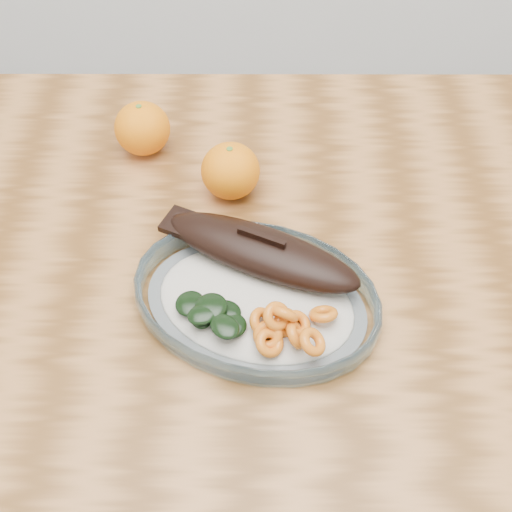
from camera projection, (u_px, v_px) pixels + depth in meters
The scene contains 5 objects.
ground at pixel (251, 486), 1.36m from camera, with size 3.00×3.00×0.00m, color slate.
dining_table at pixel (249, 309), 0.87m from camera, with size 1.20×0.80×0.75m.
plated_meal at pixel (256, 295), 0.74m from camera, with size 0.65×0.65×0.08m.
orange_left at pixel (142, 128), 0.90m from camera, with size 0.08×0.08×0.08m, color #EE6304.
orange_right at pixel (230, 171), 0.84m from camera, with size 0.08×0.08×0.08m, color #EE6304.
Camera 1 is at (0.01, -0.50, 1.36)m, focal length 45.00 mm.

